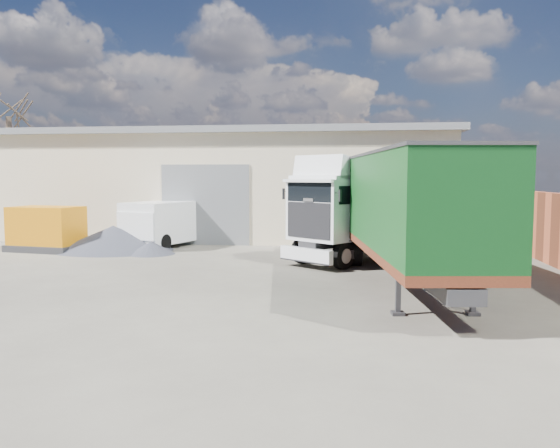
# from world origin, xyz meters

# --- Properties ---
(ground) EXTENTS (120.00, 120.00, 0.00)m
(ground) POSITION_xyz_m (0.00, 0.00, 0.00)
(ground) COLOR #2A2922
(ground) RESTS_ON ground
(warehouse) EXTENTS (30.60, 12.60, 5.42)m
(warehouse) POSITION_xyz_m (-6.00, 16.00, 2.66)
(warehouse) COLOR beige
(warehouse) RESTS_ON ground
(brick_boundary_wall) EXTENTS (0.35, 26.00, 2.50)m
(brick_boundary_wall) POSITION_xyz_m (11.50, 6.00, 1.25)
(brick_boundary_wall) COLOR brown
(brick_boundary_wall) RESTS_ON ground
(bare_tree) EXTENTS (4.00, 4.00, 9.60)m
(bare_tree) POSITION_xyz_m (-18.00, 20.00, 7.92)
(bare_tree) COLOR #382B21
(bare_tree) RESTS_ON ground
(tractor_unit) EXTENTS (5.07, 5.71, 3.80)m
(tractor_unit) POSITION_xyz_m (4.12, 5.65, 1.60)
(tractor_unit) COLOR black
(tractor_unit) RESTS_ON ground
(box_trailer) EXTENTS (3.81, 11.40, 3.72)m
(box_trailer) POSITION_xyz_m (5.90, 2.12, 2.27)
(box_trailer) COLOR #2D2D30
(box_trailer) RESTS_ON ground
(panel_van) EXTENTS (3.41, 5.18, 1.97)m
(panel_van) POSITION_xyz_m (-3.58, 9.61, 1.02)
(panel_van) COLOR black
(panel_van) RESTS_ON ground
(orange_skip) EXTENTS (3.18, 2.26, 1.83)m
(orange_skip) POSITION_xyz_m (-8.00, 7.23, 0.80)
(orange_skip) COLOR #2D2D30
(orange_skip) RESTS_ON ground
(gravel_heap) EXTENTS (6.18, 5.46, 1.04)m
(gravel_heap) POSITION_xyz_m (-5.39, 7.67, 0.48)
(gravel_heap) COLOR black
(gravel_heap) RESTS_ON ground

